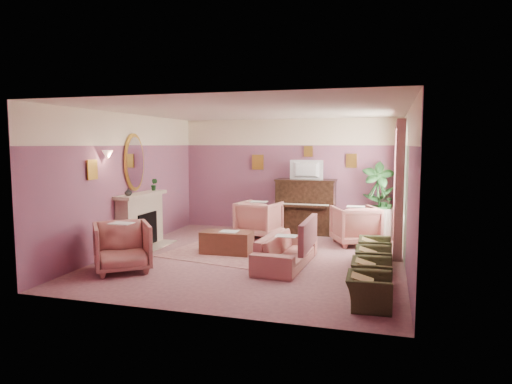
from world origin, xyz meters
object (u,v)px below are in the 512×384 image
(floral_armchair_right, at_px, (355,223))
(side_table, at_px, (383,223))
(floral_armchair_front, at_px, (122,244))
(coffee_table, at_px, (227,243))
(olive_chair_c, at_px, (373,257))
(television, at_px, (306,168))
(olive_chair_b, at_px, (371,270))
(floral_armchair_left, at_px, (259,217))
(piano, at_px, (306,207))
(olive_chair_d, at_px, (375,246))
(olive_chair_a, at_px, (369,286))
(sofa, at_px, (286,245))

(floral_armchair_right, bearing_deg, side_table, 56.83)
(side_table, bearing_deg, floral_armchair_front, -135.92)
(coffee_table, relative_size, olive_chair_c, 1.46)
(coffee_table, xyz_separation_m, side_table, (2.97, 2.46, 0.12))
(television, relative_size, olive_chair_b, 1.17)
(floral_armchair_left, relative_size, olive_chair_c, 1.37)
(floral_armchair_right, distance_m, floral_armchair_front, 4.93)
(piano, distance_m, side_table, 1.86)
(floral_armchair_left, relative_size, olive_chair_d, 1.37)
(olive_chair_a, bearing_deg, sofa, 130.99)
(television, xyz_separation_m, floral_armchair_left, (-0.99, -0.66, -1.13))
(piano, bearing_deg, olive_chair_c, -61.71)
(olive_chair_b, bearing_deg, piano, 113.16)
(floral_armchair_front, distance_m, olive_chair_c, 4.28)
(piano, height_order, side_table, piano)
(olive_chair_d, bearing_deg, olive_chair_a, -90.00)
(piano, relative_size, olive_chair_b, 2.05)
(sofa, distance_m, olive_chair_a, 2.33)
(television, distance_m, coffee_table, 3.05)
(coffee_table, relative_size, sofa, 0.53)
(olive_chair_d, bearing_deg, side_table, 86.92)
(sofa, height_order, olive_chair_a, sofa)
(coffee_table, bearing_deg, floral_armchair_right, 33.33)
(coffee_table, height_order, side_table, side_table)
(side_table, bearing_deg, floral_armchair_left, -166.97)
(olive_chair_d, bearing_deg, floral_armchair_right, 107.77)
(floral_armchair_right, xyz_separation_m, side_table, (0.58, 0.88, -0.12))
(floral_armchair_left, bearing_deg, coffee_table, -94.87)
(piano, xyz_separation_m, sofa, (0.19, -3.06, -0.27))
(floral_armchair_left, distance_m, olive_chair_a, 4.91)
(floral_armchair_front, relative_size, olive_chair_c, 1.37)
(sofa, xyz_separation_m, olive_chair_b, (1.52, -0.93, -0.09))
(sofa, bearing_deg, floral_armchair_front, -156.62)
(coffee_table, height_order, floral_armchair_front, floral_armchair_front)
(olive_chair_a, distance_m, olive_chair_c, 1.64)
(floral_armchair_front, bearing_deg, olive_chair_a, -8.48)
(piano, relative_size, floral_armchair_left, 1.49)
(floral_armchair_left, bearing_deg, floral_armchair_front, -112.63)
(olive_chair_b, distance_m, olive_chair_d, 1.64)
(olive_chair_d, bearing_deg, coffee_table, -176.75)
(piano, bearing_deg, sofa, -86.53)
(olive_chair_b, bearing_deg, sofa, 148.50)
(piano, xyz_separation_m, floral_armchair_left, (-0.99, -0.71, -0.18))
(sofa, xyz_separation_m, floral_armchair_right, (1.07, 2.12, 0.09))
(olive_chair_b, height_order, olive_chair_d, same)
(sofa, bearing_deg, piano, 93.47)
(olive_chair_b, relative_size, olive_chair_d, 1.00)
(olive_chair_b, height_order, side_table, side_table)
(olive_chair_b, bearing_deg, floral_armchair_left, 129.39)
(olive_chair_a, relative_size, olive_chair_d, 1.00)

